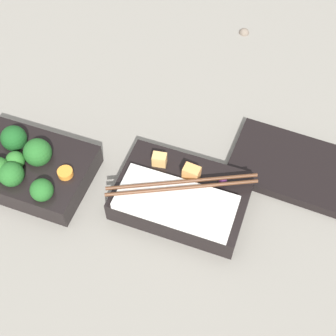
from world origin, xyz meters
The scene contains 5 objects.
ground_plane centered at (0.00, 0.00, 0.00)m, with size 3.00×3.00×0.00m, color gray.
bento_tray_vegetable centered at (-0.13, -0.03, 0.03)m, with size 0.18×0.12×0.07m.
bento_tray_rice centered at (0.11, 0.00, 0.02)m, with size 0.19×0.12×0.06m.
bento_lid centered at (0.24, 0.12, 0.01)m, with size 0.18×0.12×0.02m, color black.
pebble_1 centered at (0.10, 0.41, 0.00)m, with size 0.02×0.02×0.02m, color #7A6B5B.
Camera 1 is at (0.21, -0.33, 0.59)m, focal length 50.00 mm.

